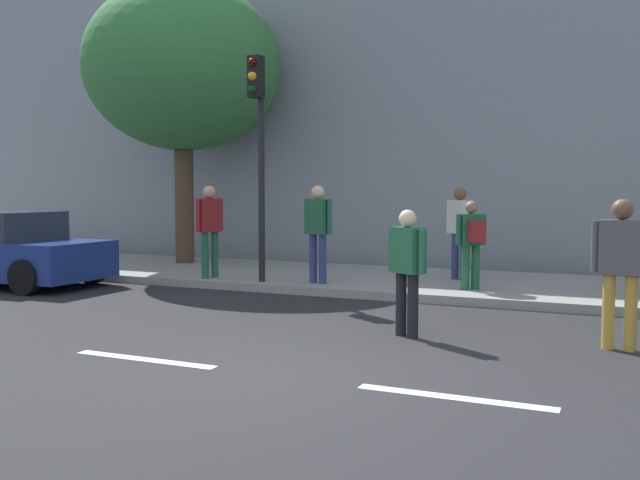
{
  "coord_description": "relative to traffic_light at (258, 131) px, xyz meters",
  "views": [
    {
      "loc": [
        3.2,
        -6.11,
        1.84
      ],
      "look_at": [
        -0.52,
        2.0,
        1.22
      ],
      "focal_mm": 39.63,
      "sensor_mm": 36.0,
      "label": 1
    }
  ],
  "objects": [
    {
      "name": "ground_plane",
      "position": [
        3.25,
        -5.24,
        -2.94
      ],
      "size": [
        80.0,
        80.0,
        0.0
      ],
      "primitive_type": "plane",
      "color": "#232326"
    },
    {
      "name": "sidewalk_curb",
      "position": [
        3.25,
        1.76,
        -2.86
      ],
      "size": [
        36.0,
        4.0,
        0.15
      ],
      "primitive_type": "cube",
      "color": "gray",
      "rests_on": "ground_plane"
    },
    {
      "name": "lane_markings",
      "position": [
        3.25,
        -5.24,
        -2.94
      ],
      "size": [
        25.8,
        0.16,
        0.01
      ],
      "color": "silver",
      "rests_on": "ground_plane"
    },
    {
      "name": "building_backdrop",
      "position": [
        3.25,
        6.76,
        1.21
      ],
      "size": [
        36.0,
        5.0,
        8.29
      ],
      "primitive_type": "cube",
      "color": "gray",
      "rests_on": "ground_plane"
    },
    {
      "name": "traffic_light",
      "position": [
        0.0,
        0.0,
        0.0
      ],
      "size": [
        0.24,
        0.45,
        4.13
      ],
      "color": "black",
      "rests_on": "sidewalk_curb"
    },
    {
      "name": "street_tree",
      "position": [
        -3.41,
        2.46,
        1.78
      ],
      "size": [
        4.57,
        4.57,
        6.53
      ],
      "color": "#4C3826",
      "rests_on": "sidewalk_curb"
    },
    {
      "name": "pedestrian_in_dark_shirt",
      "position": [
        6.23,
        -2.57,
        -1.9
      ],
      "size": [
        0.66,
        0.25,
        1.75
      ],
      "color": "#B78C33",
      "rests_on": "ground_plane"
    },
    {
      "name": "pedestrian_with_backpack",
      "position": [
        3.77,
        -2.87,
        -2.0
      ],
      "size": [
        0.55,
        0.44,
        1.61
      ],
      "color": "black",
      "rests_on": "ground_plane"
    },
    {
      "name": "pedestrian_with_bag",
      "position": [
        3.29,
        1.9,
        -1.74
      ],
      "size": [
        0.56,
        0.48,
        1.76
      ],
      "color": "navy",
      "rests_on": "sidewalk_curb"
    },
    {
      "name": "pedestrian_near_pole",
      "position": [
        1.06,
        0.32,
        -1.72
      ],
      "size": [
        0.61,
        0.35,
        1.79
      ],
      "color": "navy",
      "rests_on": "sidewalk_curb"
    },
    {
      "name": "pedestrian_in_red_top",
      "position": [
        3.8,
        0.66,
        -1.9
      ],
      "size": [
        0.51,
        0.51,
        1.52
      ],
      "color": "#1E5938",
      "rests_on": "sidewalk_curb"
    },
    {
      "name": "pedestrian_tallest",
      "position": [
        -1.19,
        0.18,
        -1.72
      ],
      "size": [
        0.36,
        0.65,
        1.8
      ],
      "color": "#1E5938",
      "rests_on": "sidewalk_curb"
    }
  ]
}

